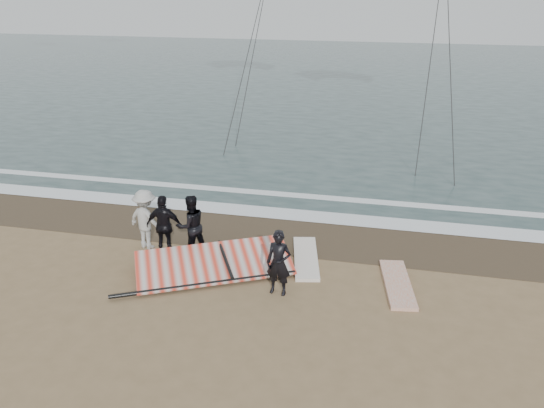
% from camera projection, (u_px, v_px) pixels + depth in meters
% --- Properties ---
extents(ground, '(120.00, 120.00, 0.00)m').
position_uv_depth(ground, '(259.00, 319.00, 12.18)').
color(ground, '#8C704C').
rests_on(ground, ground).
extents(sea, '(120.00, 54.00, 0.02)m').
position_uv_depth(sea, '(358.00, 78.00, 41.84)').
color(sea, '#233838').
rests_on(sea, ground).
extents(wet_sand, '(120.00, 2.80, 0.01)m').
position_uv_depth(wet_sand, '(294.00, 234.00, 16.22)').
color(wet_sand, '#4C3D2B').
rests_on(wet_sand, ground).
extents(foam_near, '(120.00, 0.90, 0.01)m').
position_uv_depth(foam_near, '(301.00, 215.00, 17.47)').
color(foam_near, white).
rests_on(foam_near, sea).
extents(foam_far, '(120.00, 0.45, 0.01)m').
position_uv_depth(foam_far, '(309.00, 196.00, 19.00)').
color(foam_far, white).
rests_on(foam_far, sea).
extents(man_main, '(0.66, 0.47, 1.69)m').
position_uv_depth(man_main, '(279.00, 263.00, 12.87)').
color(man_main, black).
rests_on(man_main, ground).
extents(board_white, '(0.98, 2.38, 0.09)m').
position_uv_depth(board_white, '(398.00, 284.00, 13.50)').
color(board_white, silver).
rests_on(board_white, ground).
extents(board_cream, '(1.10, 2.48, 0.10)m').
position_uv_depth(board_cream, '(306.00, 258.00, 14.74)').
color(board_cream, white).
rests_on(board_cream, ground).
extents(trio_cluster, '(2.59, 1.13, 1.80)m').
position_uv_depth(trio_cluster, '(165.00, 223.00, 14.87)').
color(trio_cluster, black).
rests_on(trio_cluster, ground).
extents(sail_rig, '(4.35, 3.53, 0.52)m').
position_uv_depth(sail_rig, '(214.00, 263.00, 14.17)').
color(sail_rig, black).
rests_on(sail_rig, ground).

